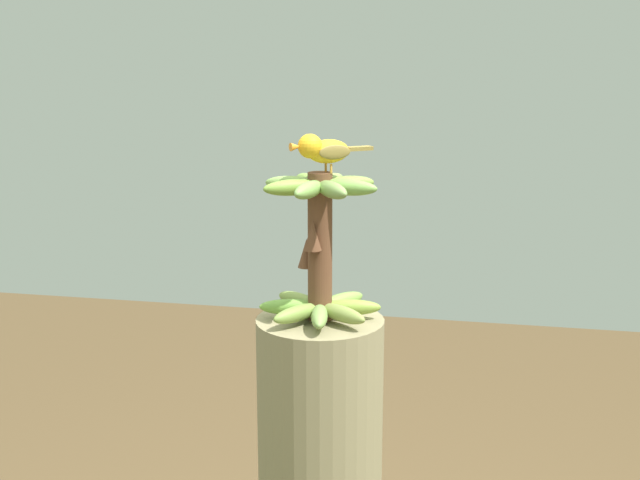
% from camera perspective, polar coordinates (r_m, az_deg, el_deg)
% --- Properties ---
extents(banana_bunch, '(0.25, 0.25, 0.31)m').
position_cam_1_polar(banana_bunch, '(1.67, -0.04, -0.50)').
color(banana_bunch, brown).
rests_on(banana_bunch, banana_tree).
extents(perched_bird, '(0.12, 0.15, 0.08)m').
position_cam_1_polar(perched_bird, '(1.63, 0.18, 6.30)').
color(perched_bird, '#C68933').
rests_on(perched_bird, banana_bunch).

